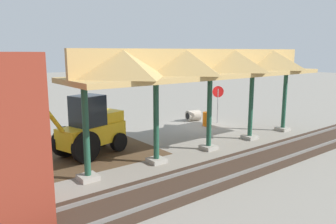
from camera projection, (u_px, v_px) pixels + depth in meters
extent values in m
plane|color=gray|center=(203.00, 126.00, 21.30)|extent=(120.00, 120.00, 0.00)
cube|color=#4C3823|center=(42.00, 156.00, 15.20)|extent=(10.02, 7.00, 0.01)
cube|color=#9E998E|center=(283.00, 129.00, 20.07)|extent=(0.70, 0.70, 0.20)
cylinder|color=#1E4C38|center=(284.00, 102.00, 19.75)|extent=(0.24, 0.24, 3.60)
cube|color=#9E998E|center=(249.00, 137.00, 18.14)|extent=(0.70, 0.70, 0.20)
cylinder|color=#1E4C38|center=(251.00, 107.00, 17.83)|extent=(0.24, 0.24, 3.60)
cube|color=#9E998E|center=(208.00, 147.00, 16.21)|extent=(0.70, 0.70, 0.20)
cylinder|color=#1E4C38|center=(209.00, 114.00, 15.90)|extent=(0.24, 0.24, 3.60)
cube|color=#9E998E|center=(156.00, 160.00, 14.28)|extent=(0.70, 0.70, 0.20)
cylinder|color=#1E4C38|center=(156.00, 122.00, 13.97)|extent=(0.24, 0.24, 3.60)
cube|color=#9E998E|center=(88.00, 177.00, 12.36)|extent=(0.70, 0.70, 0.20)
cylinder|color=#1E4C38|center=(86.00, 134.00, 12.05)|extent=(0.24, 0.24, 3.60)
cube|color=tan|center=(210.00, 75.00, 15.55)|extent=(13.95, 3.20, 0.20)
cube|color=tan|center=(210.00, 61.00, 15.43)|extent=(13.95, 0.20, 1.10)
pyramid|color=tan|center=(271.00, 59.00, 18.32)|extent=(2.87, 3.20, 1.10)
pyramid|color=tan|center=(233.00, 60.00, 16.40)|extent=(2.87, 3.20, 1.10)
pyramid|color=tan|center=(185.00, 61.00, 14.47)|extent=(2.87, 3.20, 1.10)
pyramid|color=tan|center=(122.00, 63.00, 12.54)|extent=(2.87, 3.20, 1.10)
cube|color=slate|center=(280.00, 144.00, 16.85)|extent=(60.00, 0.08, 0.15)
cube|color=slate|center=(307.00, 151.00, 15.74)|extent=(60.00, 0.08, 0.15)
cube|color=#38281E|center=(293.00, 149.00, 16.31)|extent=(60.00, 2.58, 0.03)
cylinder|color=gray|center=(218.00, 106.00, 21.95)|extent=(0.06, 0.06, 2.32)
cylinder|color=red|center=(218.00, 92.00, 21.78)|extent=(0.65, 0.44, 0.76)
cube|color=yellow|center=(92.00, 134.00, 15.34)|extent=(3.43, 2.12, 0.90)
cube|color=#1E262D|center=(88.00, 111.00, 14.97)|extent=(1.57, 1.48, 1.40)
cube|color=yellow|center=(108.00, 116.00, 16.02)|extent=(1.41, 1.36, 0.50)
cylinder|color=black|center=(66.00, 142.00, 15.04)|extent=(1.43, 0.67, 1.40)
cylinder|color=black|center=(86.00, 147.00, 14.21)|extent=(1.43, 0.67, 1.40)
cylinder|color=black|center=(100.00, 138.00, 16.67)|extent=(0.95, 0.53, 0.90)
cylinder|color=black|center=(119.00, 142.00, 15.92)|extent=(0.95, 0.53, 0.90)
cylinder|color=yellow|center=(52.00, 118.00, 13.50)|extent=(1.07, 0.46, 1.41)
cylinder|color=yellow|center=(32.00, 125.00, 12.80)|extent=(1.04, 0.44, 1.63)
cube|color=#47474C|center=(23.00, 147.00, 12.59)|extent=(0.80, 0.93, 0.40)
cylinder|color=#9E9384|center=(193.00, 115.00, 22.85)|extent=(1.05, 0.92, 0.74)
cylinder|color=black|center=(188.00, 116.00, 22.66)|extent=(0.12, 0.47, 0.48)
cylinder|color=orange|center=(207.00, 119.00, 21.26)|extent=(0.56, 0.56, 0.90)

